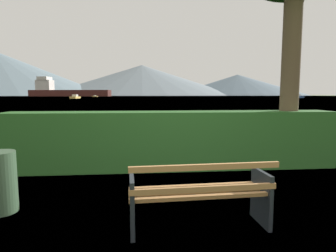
{
  "coord_description": "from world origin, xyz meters",
  "views": [
    {
      "loc": [
        -0.68,
        -3.27,
        1.62
      ],
      "look_at": [
        0.0,
        4.05,
        0.8
      ],
      "focal_mm": 30.1,
      "sensor_mm": 36.0,
      "label": 1
    }
  ],
  "objects_px": {
    "cargo_ship_large": "(64,91)",
    "park_bench": "(200,195)",
    "tender_far": "(75,97)",
    "sailboat_mid": "(95,96)",
    "fishing_boat_near": "(297,97)",
    "trash_bin": "(0,182)"
  },
  "relations": [
    {
      "from": "park_bench",
      "to": "tender_far",
      "type": "relative_size",
      "value": 0.23
    },
    {
      "from": "park_bench",
      "to": "cargo_ship_large",
      "type": "xyz_separation_m",
      "value": [
        -77.98,
        287.15,
        4.99
      ]
    },
    {
      "from": "cargo_ship_large",
      "to": "sailboat_mid",
      "type": "height_order",
      "value": "cargo_ship_large"
    },
    {
      "from": "fishing_boat_near",
      "to": "trash_bin",
      "type": "bearing_deg",
      "value": -121.21
    },
    {
      "from": "fishing_boat_near",
      "to": "park_bench",
      "type": "bearing_deg",
      "value": -120.27
    },
    {
      "from": "fishing_boat_near",
      "to": "sailboat_mid",
      "type": "xyz_separation_m",
      "value": [
        -118.76,
        82.75,
        -0.25
      ]
    },
    {
      "from": "cargo_ship_large",
      "to": "sailboat_mid",
      "type": "distance_m",
      "value": 76.69
    },
    {
      "from": "fishing_boat_near",
      "to": "cargo_ship_large",
      "type": "bearing_deg",
      "value": 137.22
    },
    {
      "from": "tender_far",
      "to": "cargo_ship_large",
      "type": "bearing_deg",
      "value": 106.34
    },
    {
      "from": "cargo_ship_large",
      "to": "park_bench",
      "type": "bearing_deg",
      "value": -74.81
    },
    {
      "from": "trash_bin",
      "to": "park_bench",
      "type": "bearing_deg",
      "value": -15.77
    },
    {
      "from": "park_bench",
      "to": "tender_far",
      "type": "xyz_separation_m",
      "value": [
        -28.67,
        118.97,
        0.18
      ]
    },
    {
      "from": "sailboat_mid",
      "to": "tender_far",
      "type": "xyz_separation_m",
      "value": [
        8.61,
        -103.37,
        0.2
      ]
    },
    {
      "from": "trash_bin",
      "to": "sailboat_mid",
      "type": "height_order",
      "value": "sailboat_mid"
    },
    {
      "from": "cargo_ship_large",
      "to": "sailboat_mid",
      "type": "bearing_deg",
      "value": -57.87
    },
    {
      "from": "cargo_ship_large",
      "to": "sailboat_mid",
      "type": "relative_size",
      "value": 16.56
    },
    {
      "from": "park_bench",
      "to": "fishing_boat_near",
      "type": "height_order",
      "value": "fishing_boat_near"
    },
    {
      "from": "cargo_ship_large",
      "to": "fishing_boat_near",
      "type": "distance_m",
      "value": 217.31
    },
    {
      "from": "cargo_ship_large",
      "to": "tender_far",
      "type": "bearing_deg",
      "value": -73.66
    },
    {
      "from": "fishing_boat_near",
      "to": "sailboat_mid",
      "type": "distance_m",
      "value": 144.75
    },
    {
      "from": "fishing_boat_near",
      "to": "sailboat_mid",
      "type": "height_order",
      "value": "fishing_boat_near"
    },
    {
      "from": "trash_bin",
      "to": "sailboat_mid",
      "type": "xyz_separation_m",
      "value": [
        -34.64,
        221.6,
        -0.01
      ]
    }
  ]
}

